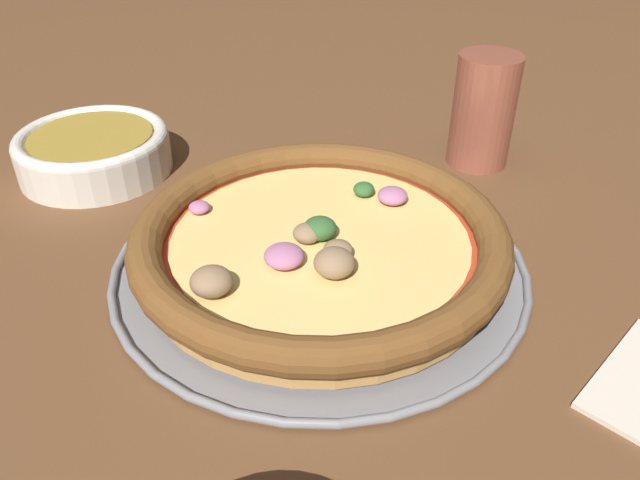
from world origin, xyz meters
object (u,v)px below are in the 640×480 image
bowl_near (94,150)px  drinking_cup (483,111)px  pizza_tray (320,263)px  pizza (320,240)px

bowl_near → drinking_cup: bearing=-113.1°
pizza_tray → pizza: 0.02m
bowl_near → drinking_cup: (-0.16, -0.37, 0.03)m
pizza → drinking_cup: (0.10, -0.24, 0.03)m
pizza_tray → drinking_cup: 0.26m
pizza_tray → pizza: bearing=124.5°
bowl_near → drinking_cup: drinking_cup is taller
pizza → bowl_near: 0.29m
pizza → pizza_tray: bearing=-55.5°
pizza → drinking_cup: size_ratio=2.61×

